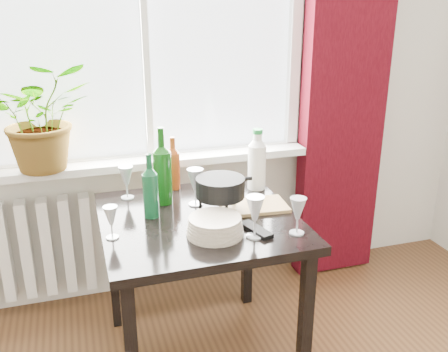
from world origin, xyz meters
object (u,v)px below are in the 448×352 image
object	(u,v)px
plate_stack	(215,226)
fondue_pot	(220,196)
table	(199,236)
wineglass_front_right	(255,217)
wine_bottle_left	(150,186)
bottle_amber	(173,163)
wineglass_back_center	(195,187)
wine_bottle_right	(162,165)
tv_remote	(256,230)
potted_plant	(42,117)
radiator	(16,251)
cleaning_bottle	(257,158)
wineglass_far_right	(298,215)
wineglass_front_left	(111,222)
cutting_board	(254,206)
wineglass_back_left	(127,182)

from	to	relation	value
plate_stack	fondue_pot	world-z (taller)	fondue_pot
table	wineglass_front_right	distance (m)	0.36
wine_bottle_left	bottle_amber	distance (m)	0.35
bottle_amber	wineglass_back_center	xyz separation A→B (m)	(0.05, -0.24, -0.05)
wine_bottle_right	fondue_pot	bearing A→B (deg)	-42.45
tv_remote	wine_bottle_right	bearing A→B (deg)	108.99
table	plate_stack	xyz separation A→B (m)	(0.02, -0.19, 0.13)
potted_plant	wineglass_back_center	size ratio (longest dim) A/B	2.93
radiator	fondue_pot	distance (m)	1.22
table	plate_stack	distance (m)	0.23
table	wineglass_back_center	xyz separation A→B (m)	(0.02, 0.14, 0.18)
potted_plant	tv_remote	xyz separation A→B (m)	(0.82, -0.77, -0.36)
wineglass_back_center	cleaning_bottle	bearing A→B (deg)	18.36
table	wineglass_far_right	xyz separation A→B (m)	(0.34, -0.28, 0.17)
bottle_amber	wineglass_front_left	size ratio (longest dim) A/B	1.96
wine_bottle_left	bottle_amber	xyz separation A→B (m)	(0.16, 0.31, -0.01)
radiator	table	world-z (taller)	table
potted_plant	wine_bottle_right	world-z (taller)	potted_plant
bottle_amber	cleaning_bottle	world-z (taller)	cleaning_bottle
wineglass_back_center	fondue_pot	distance (m)	0.15
plate_stack	fondue_pot	bearing A→B (deg)	67.25
wineglass_front_right	wineglass_back_center	bearing A→B (deg)	110.34
wine_bottle_left	cleaning_bottle	size ratio (longest dim) A/B	0.91
wineglass_far_right	plate_stack	xyz separation A→B (m)	(-0.32, 0.09, -0.04)
radiator	fondue_pot	bearing A→B (deg)	-33.12
wineglass_back_center	wineglass_front_left	xyz separation A→B (m)	(-0.40, -0.23, -0.02)
radiator	wineglass_back_center	bearing A→B (deg)	-29.42
tv_remote	cutting_board	size ratio (longest dim) A/B	0.58
plate_stack	wineglass_front_right	bearing A→B (deg)	-24.09
wineglass_front_left	tv_remote	size ratio (longest dim) A/B	0.82
wine_bottle_left	tv_remote	bearing A→B (deg)	-36.21
table	wineglass_far_right	size ratio (longest dim) A/B	5.25
bottle_amber	fondue_pot	bearing A→B (deg)	-69.88
radiator	wineglass_back_center	distance (m)	1.10
plate_stack	potted_plant	bearing A→B (deg)	130.88
wineglass_front_right	plate_stack	distance (m)	0.17
wine_bottle_right	fondue_pot	size ratio (longest dim) A/B	1.49
potted_plant	plate_stack	xyz separation A→B (m)	(0.65, -0.75, -0.33)
wineglass_front_right	cutting_board	distance (m)	0.31
wineglass_back_left	tv_remote	size ratio (longest dim) A/B	0.96
wineglass_far_right	plate_stack	world-z (taller)	wineglass_far_right
radiator	tv_remote	size ratio (longest dim) A/B	4.66
wine_bottle_left	wineglass_back_left	world-z (taller)	wine_bottle_left
bottle_amber	wineglass_front_left	distance (m)	0.59
wineglass_back_center	plate_stack	distance (m)	0.33
wine_bottle_left	plate_stack	size ratio (longest dim) A/B	1.23
tv_remote	cutting_board	xyz separation A→B (m)	(0.08, 0.24, -0.00)
wineglass_far_right	radiator	bearing A→B (deg)	142.77
potted_plant	wine_bottle_left	size ratio (longest dim) A/B	1.83
table	wineglass_back_center	bearing A→B (deg)	81.06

